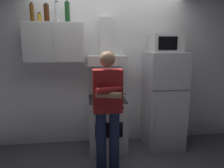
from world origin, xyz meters
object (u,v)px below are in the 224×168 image
Objects in this scene: upper_cabinet at (55,43)px; bottle_spice_jar at (40,18)px; refrigerator at (164,100)px; bottle_rum_dark at (47,13)px; bottle_beer_brown at (32,13)px; person_standing at (108,108)px; stove_oven at (107,124)px; microwave at (166,43)px; bottle_wine_green at (67,12)px; cooking_pot at (116,96)px; range_hood at (106,52)px; bottle_vodka_clear at (57,12)px.

bottle_spice_jar is (-0.20, -0.01, 0.37)m from upper_cabinet.
bottle_rum_dark is (-1.84, 0.10, 1.38)m from refrigerator.
person_standing is at bearing -33.64° from bottle_beer_brown.
stove_oven is 1.02m from refrigerator.
microwave is 1.61m from bottle_wine_green.
stove_oven is at bearing 137.51° from cooking_pot.
bottle_spice_jar is (-1.95, 0.10, 0.38)m from microwave.
cooking_pot is at bearing -18.72° from bottle_wine_green.
range_hood is at bearing 1.72° from bottle_rum_dark.
refrigerator is at bearing -3.08° from bottle_rum_dark.
bottle_wine_green is (0.21, -0.00, 0.45)m from upper_cabinet.
upper_cabinet is 3.26× the size of bottle_beer_brown.
refrigerator reaches higher than stove_oven.
bottle_beer_brown is (-1.05, 0.70, 1.28)m from person_standing.
bottle_spice_jar is at bearing 176.53° from refrigerator.
bottle_rum_dark reaches higher than bottle_spice_jar.
cooking_pot is (0.93, -0.24, -0.82)m from upper_cabinet.
bottle_wine_green reaches higher than bottle_beer_brown.
refrigerator is 5.86× the size of bottle_rum_dark.
person_standing is at bearing -148.00° from microwave.
refrigerator is 2.36m from bottle_spice_jar.
bottle_vodka_clear is (-0.74, -0.02, 0.60)m from range_hood.
microwave is 1.74× the size of bottle_beer_brown.
bottle_rum_dark reaches higher than upper_cabinet.
range_hood is 2.37× the size of bottle_wine_green.
upper_cabinet is 0.44m from bottle_rum_dark.
microwave is at bearing 90.90° from refrigerator.
bottle_spice_jar is 0.52× the size of bottle_beer_brown.
bottle_wine_green is at bearing 7.45° from bottle_vodka_clear.
person_standing is 1.80m from bottle_beer_brown.
bottle_beer_brown is (-1.23, 0.21, 1.25)m from cooking_pot.
bottle_rum_dark is (-0.89, 0.10, 1.75)m from stove_oven.
refrigerator is 2.09m from bottle_wine_green.
bottle_vodka_clear is 1.12× the size of bottle_rum_dark.
microwave reaches higher than person_standing.
upper_cabinet is at bearing 179.89° from bottle_wine_green.
bottle_wine_green is (-1.54, 0.12, 1.40)m from refrigerator.
refrigerator reaches higher than cooking_pot.
bottle_wine_green reaches higher than cooking_pot.
range_hood reaches higher than person_standing.
bottle_wine_green reaches higher than person_standing.
bottle_rum_dark is at bearing 177.49° from microwave.
range_hood is at bearing 90.00° from stove_oven.
cooking_pot is (0.13, -0.25, -0.67)m from range_hood.
microwave is at bearing 1.15° from stove_oven.
bottle_beer_brown is at bearing -178.32° from range_hood.
cooking_pot is 1.77m from bottle_beer_brown.
refrigerator is 2.48m from bottle_beer_brown.
bottle_wine_green reaches higher than upper_cabinet.
refrigerator is 5.24× the size of bottle_vodka_clear.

